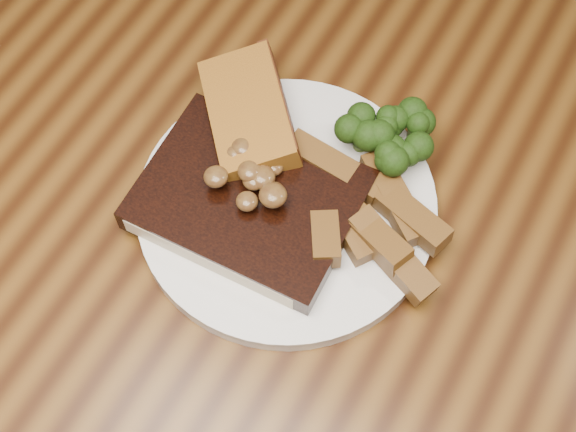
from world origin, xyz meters
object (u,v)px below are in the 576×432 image
Objects in this scene: dining_table at (286,291)px; garlic_bread at (250,126)px; steak at (249,200)px; potato_wedges at (362,210)px; plate at (287,206)px.

dining_table is 0.17m from garlic_bread.
steak is (-0.05, 0.02, 0.12)m from dining_table.
potato_wedges is (0.04, 0.06, 0.12)m from dining_table.
garlic_bread is at bearing 168.33° from potato_wedges.
plate is 2.17× the size of garlic_bread.
steak is 1.50× the size of garlic_bread.
dining_table is 0.13m from steak.
dining_table is 0.11m from plate.
dining_table is 13.74× the size of potato_wedges.
steak and garlic_bread have the same top height.
potato_wedges reaches higher than plate.
plate is at bearing 34.11° from steak.
steak reaches higher than potato_wedges.
dining_table is at bearing -62.07° from plate.
garlic_bread is (-0.04, 0.07, -0.00)m from steak.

